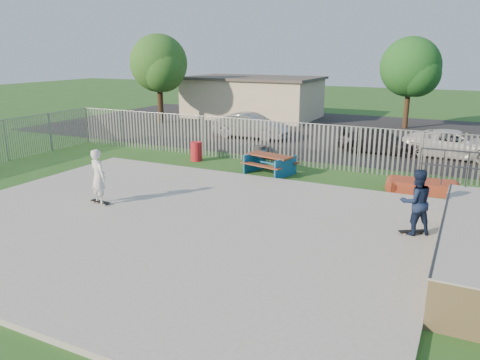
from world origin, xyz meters
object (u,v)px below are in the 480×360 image
at_px(skater_navy, 416,202).
at_px(skater_white, 98,177).
at_px(car_dark, 380,141).
at_px(tree_mid, 410,67).
at_px(funbox, 422,187).
at_px(picnic_table, 270,164).
at_px(trash_bin_red, 196,151).
at_px(tree_left, 159,63).
at_px(car_white, 455,144).
at_px(trash_bin_grey, 260,155).
at_px(car_silver, 251,126).

xyz_separation_m(skater_navy, skater_white, (-9.82, -1.88, 0.00)).
bearing_deg(skater_white, car_dark, -99.70).
height_order(car_dark, tree_mid, tree_mid).
distance_m(funbox, skater_white, 11.77).
xyz_separation_m(picnic_table, skater_white, (-3.35, -6.78, 0.66)).
bearing_deg(trash_bin_red, tree_left, 133.15).
height_order(trash_bin_red, skater_navy, skater_navy).
distance_m(picnic_table, car_white, 9.81).
relative_size(car_white, skater_navy, 2.61).
bearing_deg(tree_mid, car_white, -67.87).
relative_size(trash_bin_grey, car_dark, 0.21).
bearing_deg(skater_navy, skater_white, -22.07).
bearing_deg(car_silver, tree_mid, -44.45).
xyz_separation_m(tree_left, tree_mid, (16.62, 5.19, -0.17)).
bearing_deg(car_silver, car_white, -92.65).
relative_size(trash_bin_grey, car_white, 0.18).
bearing_deg(car_dark, funbox, -159.58).
bearing_deg(car_dark, skater_navy, -167.98).
distance_m(trash_bin_red, tree_left, 13.64).
relative_size(funbox, skater_navy, 1.24).
distance_m(trash_bin_red, car_dark, 9.54).
bearing_deg(picnic_table, car_silver, 135.10).
xyz_separation_m(trash_bin_red, skater_navy, (10.63, -5.61, 0.62)).
bearing_deg(trash_bin_grey, skater_white, -105.42).
bearing_deg(car_dark, car_silver, 81.42).
height_order(picnic_table, car_dark, car_dark).
height_order(funbox, trash_bin_grey, trash_bin_grey).
height_order(tree_mid, skater_navy, tree_mid).
distance_m(car_white, tree_left, 20.71).
bearing_deg(skater_navy, trash_bin_red, -60.72).
bearing_deg(car_dark, picnic_table, 149.22).
xyz_separation_m(trash_bin_grey, skater_white, (-2.25, -8.18, 0.64)).
bearing_deg(trash_bin_grey, picnic_table, -51.85).
xyz_separation_m(trash_bin_red, car_dark, (7.58, 5.78, 0.18)).
bearing_deg(car_white, car_silver, 92.58).
bearing_deg(trash_bin_grey, skater_navy, -39.76).
bearing_deg(tree_left, car_dark, -12.85).
relative_size(trash_bin_grey, tree_mid, 0.15).
height_order(trash_bin_grey, tree_mid, tree_mid).
height_order(funbox, tree_left, tree_left).
distance_m(funbox, car_dark, 7.07).
bearing_deg(trash_bin_red, skater_white, -83.87).
bearing_deg(funbox, skater_white, -150.99).
height_order(funbox, car_silver, car_silver).
bearing_deg(car_white, skater_white, 147.36).
bearing_deg(tree_mid, car_silver, -133.77).
xyz_separation_m(trash_bin_red, car_white, (11.16, 6.16, 0.24)).
bearing_deg(tree_mid, trash_bin_red, -117.46).
xyz_separation_m(picnic_table, tree_mid, (3.51, 15.45, 3.68)).
relative_size(tree_left, tree_mid, 1.04).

